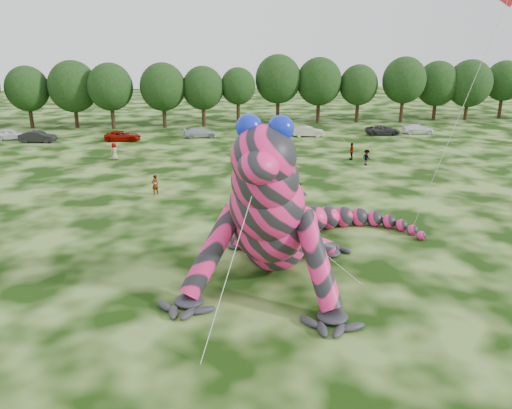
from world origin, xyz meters
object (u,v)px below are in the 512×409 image
object	(u,v)px
tree_8	(203,97)
tree_15	(469,90)
car_0	(9,134)
tree_5	(74,94)
tree_4	(28,97)
tree_9	(238,97)
tree_14	(436,91)
car_6	(383,130)
spectator_0	(155,185)
car_7	(418,129)
car_4	(256,133)
tree_7	(163,95)
tree_11	(319,90)
car_3	(200,133)
car_5	(309,131)
inflatable_gecko	(280,186)
spectator_3	(352,151)
tree_6	(111,96)
spectator_5	(298,194)
car_1	(38,137)
car_2	(123,136)
spectator_2	(367,158)
flying_kite	(501,16)
tree_13	(403,90)
spectator_4	(114,151)
tree_12	(358,94)

from	to	relation	value
tree_8	tree_15	bearing A→B (deg)	1.05
tree_15	car_0	size ratio (longest dim) A/B	2.30
tree_8	car_0	world-z (taller)	tree_8
tree_5	car_0	bearing A→B (deg)	-128.46
tree_4	car_0	size ratio (longest dim) A/B	2.16
tree_9	tree_14	bearing A→B (deg)	2.43
car_6	spectator_0	world-z (taller)	spectator_0
tree_8	car_7	xyz separation A→B (m)	(29.58, -10.06, -3.83)
tree_5	car_4	size ratio (longest dim) A/B	2.39
tree_7	tree_11	world-z (taller)	tree_11
car_3	car_5	distance (m)	14.72
tree_7	tree_11	size ratio (longest dim) A/B	0.94
inflatable_gecko	car_4	size ratio (longest dim) A/B	4.61
spectator_3	car_4	bearing A→B (deg)	-144.08
car_7	tree_14	bearing A→B (deg)	-27.32
car_0	spectator_3	xyz separation A→B (m)	(41.15, -16.99, 0.22)
tree_6	car_4	world-z (taller)	tree_6
tree_11	spectator_5	xyz separation A→B (m)	(-11.79, -40.22, -4.09)
tree_6	tree_11	distance (m)	31.38
car_1	car_2	size ratio (longest dim) A/B	0.98
tree_5	tree_6	distance (m)	5.84
tree_7	car_5	xyz separation A→B (m)	(19.71, -10.01, -4.04)
tree_6	spectator_0	bearing A→B (deg)	-76.72
car_6	tree_9	bearing A→B (deg)	63.16
tree_14	spectator_3	world-z (taller)	tree_14
spectator_2	tree_4	bearing A→B (deg)	33.65
flying_kite	tree_11	world-z (taller)	flying_kite
car_7	tree_4	bearing A→B (deg)	85.06
tree_14	tree_15	size ratio (longest dim) A/B	0.98
tree_5	tree_13	distance (m)	50.27
car_3	car_4	world-z (taller)	car_4
tree_7	spectator_3	bearing A→B (deg)	-48.51
inflatable_gecko	car_4	xyz separation A→B (m)	(3.85, 39.21, -4.02)
tree_7	tree_9	bearing A→B (deg)	2.78
tree_15	car_4	distance (m)	37.84
car_4	spectator_5	xyz separation A→B (m)	(-0.47, -28.89, 0.25)
tree_9	car_2	world-z (taller)	tree_9
car_6	car_5	bearing A→B (deg)	91.99
car_3	spectator_0	world-z (taller)	spectator_0
car_1	car_7	bearing A→B (deg)	-82.96
flying_kite	car_3	size ratio (longest dim) A/B	3.53
car_3	car_5	bearing A→B (deg)	-101.52
car_0	car_1	distance (m)	4.84
tree_4	car_5	world-z (taller)	tree_4
tree_4	tree_15	bearing A→B (deg)	-0.79
spectator_3	car_0	bearing A→B (deg)	-108.21
car_7	spectator_4	size ratio (longest dim) A/B	2.39
tree_8	car_4	world-z (taller)	tree_8
car_5	spectator_2	world-z (taller)	spectator_2
tree_4	tree_12	bearing A→B (deg)	-1.12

